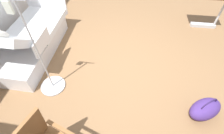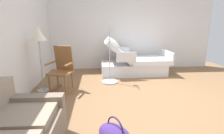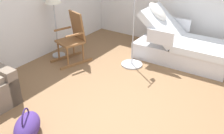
{
  "view_description": "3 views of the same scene",
  "coord_description": "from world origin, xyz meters",
  "px_view_note": "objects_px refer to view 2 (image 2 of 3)",
  "views": [
    {
      "loc": [
        -0.14,
        2.37,
        2.6
      ],
      "look_at": [
        0.14,
        0.7,
        0.65
      ],
      "focal_mm": 27.24,
      "sensor_mm": 36.0,
      "label": 1
    },
    {
      "loc": [
        -3.43,
        1.09,
        1.6
      ],
      "look_at": [
        0.14,
        0.81,
        0.69
      ],
      "focal_mm": 29.38,
      "sensor_mm": 36.0,
      "label": 2
    },
    {
      "loc": [
        -2.92,
        -1.51,
        2.43
      ],
      "look_at": [
        -0.15,
        0.36,
        0.67
      ],
      "focal_mm": 40.81,
      "sensor_mm": 36.0,
      "label": 3
    }
  ],
  "objects_px": {
    "rocking_chair": "(62,70)",
    "floor_lamp": "(39,38)",
    "hospital_bed": "(134,64)",
    "iv_pole": "(110,73)"
  },
  "relations": [
    {
      "from": "rocking_chair",
      "to": "floor_lamp",
      "type": "distance_m",
      "value": 0.85
    },
    {
      "from": "hospital_bed",
      "to": "iv_pole",
      "type": "xyz_separation_m",
      "value": [
        -0.74,
        0.78,
        -0.07
      ]
    },
    {
      "from": "hospital_bed",
      "to": "iv_pole",
      "type": "distance_m",
      "value": 1.08
    },
    {
      "from": "iv_pole",
      "to": "floor_lamp",
      "type": "bearing_deg",
      "value": 108.3
    },
    {
      "from": "hospital_bed",
      "to": "rocking_chair",
      "type": "distance_m",
      "value": 2.3
    },
    {
      "from": "hospital_bed",
      "to": "floor_lamp",
      "type": "height_order",
      "value": "floor_lamp"
    },
    {
      "from": "hospital_bed",
      "to": "floor_lamp",
      "type": "distance_m",
      "value": 2.84
    },
    {
      "from": "hospital_bed",
      "to": "floor_lamp",
      "type": "relative_size",
      "value": 1.4
    },
    {
      "from": "floor_lamp",
      "to": "hospital_bed",
      "type": "bearing_deg",
      "value": -61.88
    },
    {
      "from": "rocking_chair",
      "to": "hospital_bed",
      "type": "bearing_deg",
      "value": -56.9
    }
  ]
}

